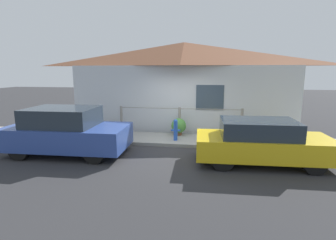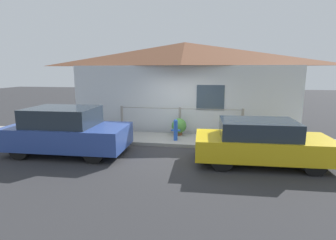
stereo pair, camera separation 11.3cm
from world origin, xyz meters
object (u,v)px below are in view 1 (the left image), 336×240
Objects in this scene: car_left at (67,131)px; car_right at (261,142)px; potted_plant_near_hydrant at (179,126)px; fire_hydrant at (176,129)px.

car_right is at bearing -1.60° from car_left.
car_right is at bearing -43.70° from potted_plant_near_hydrant.
fire_hydrant is (-2.66, 1.71, -0.11)m from car_right.
potted_plant_near_hydrant is (-2.64, 2.52, -0.16)m from car_right.
car_right is 5.66× the size of potted_plant_near_hydrant.
car_right reaches higher than fire_hydrant.
potted_plant_near_hydrant is at bearing 88.53° from fire_hydrant.
fire_hydrant is at bearing -91.47° from potted_plant_near_hydrant.
car_right is 3.65m from potted_plant_near_hydrant.
car_left reaches higher than fire_hydrant.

